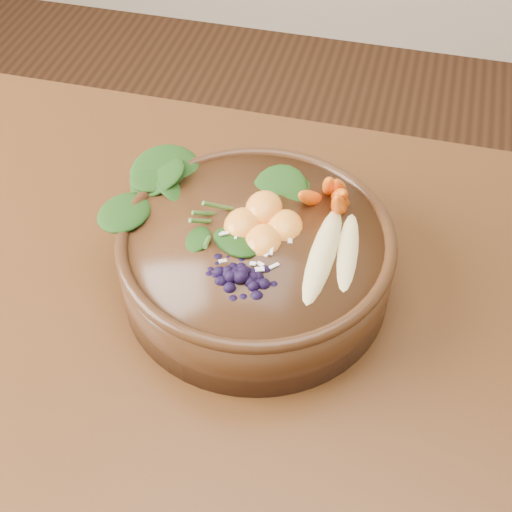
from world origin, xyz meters
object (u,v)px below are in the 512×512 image
stoneware_bowl (256,262)px  banana_halves (336,243)px  dining_table (359,419)px  mandarin_cluster (263,214)px  carrot_cluster (327,171)px  blueberry_pile (239,264)px  kale_heap (235,175)px

stoneware_bowl → banana_halves: size_ratio=1.80×
dining_table → mandarin_cluster: (-0.15, 0.12, 0.20)m
carrot_cluster → mandarin_cluster: (-0.06, -0.06, -0.03)m
stoneware_bowl → banana_halves: (0.09, -0.00, 0.06)m
mandarin_cluster → blueberry_pile: size_ratio=0.69×
stoneware_bowl → blueberry_pile: bearing=-91.5°
banana_halves → mandarin_cluster: mandarin_cluster is taller
stoneware_bowl → kale_heap: kale_heap is taller
stoneware_bowl → mandarin_cluster: size_ratio=3.15×
kale_heap → carrot_cluster: bearing=6.1°
dining_table → mandarin_cluster: mandarin_cluster is taller
stoneware_bowl → banana_halves: 0.11m
mandarin_cluster → stoneware_bowl: bearing=-100.8°
banana_halves → blueberry_pile: blueberry_pile is taller
dining_table → stoneware_bowl: bearing=147.8°
blueberry_pile → stoneware_bowl: bearing=88.5°
stoneware_bowl → blueberry_pile: (-0.00, -0.07, 0.07)m
dining_table → carrot_cluster: carrot_cluster is taller
mandarin_cluster → blueberry_pile: 0.09m
stoneware_bowl → mandarin_cluster: bearing=79.2°
kale_heap → blueberry_pile: kale_heap is taller
dining_table → banana_halves: bearing=123.0°
stoneware_bowl → carrot_cluster: bearing=51.9°
carrot_cluster → banana_halves: 0.09m
stoneware_bowl → carrot_cluster: (0.06, 0.08, 0.09)m
kale_heap → banana_halves: size_ratio=1.18×
kale_heap → mandarin_cluster: 0.07m
banana_halves → blueberry_pile: size_ratio=1.21×
kale_heap → mandarin_cluster: (0.05, -0.05, -0.01)m
dining_table → carrot_cluster: (-0.09, 0.18, 0.23)m
stoneware_bowl → mandarin_cluster: 0.06m
dining_table → mandarin_cluster: 0.28m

